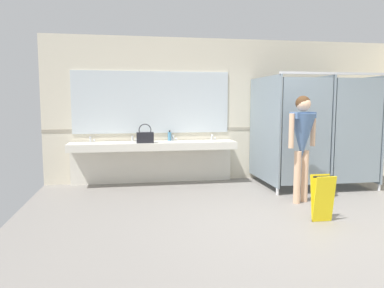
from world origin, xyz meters
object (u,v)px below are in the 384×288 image
at_px(soap_dispenser, 170,136).
at_px(paper_cup, 146,140).
at_px(person_standing, 302,135).
at_px(wet_floor_sign, 323,198).
at_px(handbag, 145,137).

distance_m(soap_dispenser, paper_cup, 0.55).
relative_size(soap_dispenser, paper_cup, 2.19).
distance_m(person_standing, wet_floor_sign, 1.22).
xyz_separation_m(paper_cup, wet_floor_sign, (2.21, -2.51, -0.56)).
bearing_deg(soap_dispenser, paper_cup, -149.06).
relative_size(person_standing, soap_dispenser, 8.15).
bearing_deg(soap_dispenser, person_standing, -44.39).
height_order(person_standing, handbag, person_standing).
distance_m(person_standing, handbag, 2.84).
bearing_deg(wet_floor_sign, handbag, 132.06).
distance_m(handbag, wet_floor_sign, 3.39).
relative_size(handbag, wet_floor_sign, 0.57).
xyz_separation_m(handbag, soap_dispenser, (0.50, 0.32, -0.02)).
distance_m(paper_cup, wet_floor_sign, 3.39).
bearing_deg(wet_floor_sign, person_standing, 80.81).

